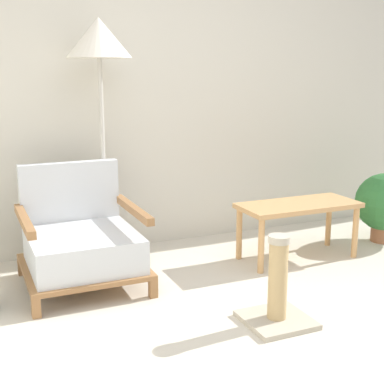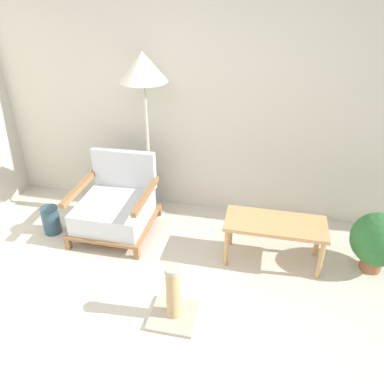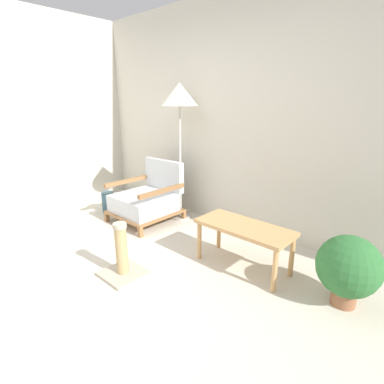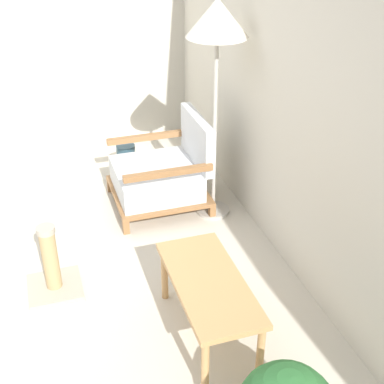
{
  "view_description": "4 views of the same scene",
  "coord_description": "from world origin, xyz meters",
  "px_view_note": "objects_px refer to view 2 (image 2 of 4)",
  "views": [
    {
      "loc": [
        -1.57,
        -1.93,
        1.36
      ],
      "look_at": [
        -0.1,
        1.42,
        0.55
      ],
      "focal_mm": 50.0,
      "sensor_mm": 36.0,
      "label": 1
    },
    {
      "loc": [
        0.55,
        -1.56,
        2.33
      ],
      "look_at": [
        -0.1,
        1.42,
        0.55
      ],
      "focal_mm": 35.0,
      "sensor_mm": 36.0,
      "label": 2
    },
    {
      "loc": [
        2.05,
        -0.93,
        1.53
      ],
      "look_at": [
        -0.1,
        1.42,
        0.55
      ],
      "focal_mm": 28.0,
      "sensor_mm": 36.0,
      "label": 3
    },
    {
      "loc": [
        2.96,
        0.44,
        2.42
      ],
      "look_at": [
        -0.1,
        1.42,
        0.55
      ],
      "focal_mm": 50.0,
      "sensor_mm": 36.0,
      "label": 4
    }
  ],
  "objects_px": {
    "coffee_table": "(275,228)",
    "potted_plant": "(378,240)",
    "scratching_post": "(173,301)",
    "floor_lamp": "(143,75)",
    "armchair": "(116,206)",
    "vase": "(51,220)"
  },
  "relations": [
    {
      "from": "armchair",
      "to": "coffee_table",
      "type": "xyz_separation_m",
      "value": [
        1.59,
        -0.15,
        0.08
      ]
    },
    {
      "from": "vase",
      "to": "scratching_post",
      "type": "relative_size",
      "value": 0.57
    },
    {
      "from": "coffee_table",
      "to": "potted_plant",
      "type": "distance_m",
      "value": 0.89
    },
    {
      "from": "armchair",
      "to": "vase",
      "type": "height_order",
      "value": "armchair"
    },
    {
      "from": "vase",
      "to": "potted_plant",
      "type": "height_order",
      "value": "potted_plant"
    },
    {
      "from": "scratching_post",
      "to": "floor_lamp",
      "type": "bearing_deg",
      "value": 114.02
    },
    {
      "from": "coffee_table",
      "to": "scratching_post",
      "type": "distance_m",
      "value": 1.14
    },
    {
      "from": "armchair",
      "to": "scratching_post",
      "type": "bearing_deg",
      "value": -49.18
    },
    {
      "from": "coffee_table",
      "to": "vase",
      "type": "relative_size",
      "value": 3.08
    },
    {
      "from": "coffee_table",
      "to": "armchair",
      "type": "bearing_deg",
      "value": 174.67
    },
    {
      "from": "floor_lamp",
      "to": "coffee_table",
      "type": "xyz_separation_m",
      "value": [
        1.33,
        -0.51,
        -1.16
      ]
    },
    {
      "from": "armchair",
      "to": "scratching_post",
      "type": "height_order",
      "value": "armchair"
    },
    {
      "from": "potted_plant",
      "to": "coffee_table",
      "type": "bearing_deg",
      "value": -175.9
    },
    {
      "from": "armchair",
      "to": "vase",
      "type": "relative_size",
      "value": 2.65
    },
    {
      "from": "floor_lamp",
      "to": "potted_plant",
      "type": "bearing_deg",
      "value": -11.43
    },
    {
      "from": "floor_lamp",
      "to": "potted_plant",
      "type": "height_order",
      "value": "floor_lamp"
    },
    {
      "from": "coffee_table",
      "to": "scratching_post",
      "type": "xyz_separation_m",
      "value": [
        -0.72,
        -0.86,
        -0.2
      ]
    },
    {
      "from": "vase",
      "to": "scratching_post",
      "type": "distance_m",
      "value": 1.72
    },
    {
      "from": "coffee_table",
      "to": "scratching_post",
      "type": "relative_size",
      "value": 1.77
    },
    {
      "from": "floor_lamp",
      "to": "potted_plant",
      "type": "xyz_separation_m",
      "value": [
        2.22,
        -0.45,
        -1.21
      ]
    },
    {
      "from": "armchair",
      "to": "floor_lamp",
      "type": "xyz_separation_m",
      "value": [
        0.26,
        0.36,
        1.24
      ]
    },
    {
      "from": "potted_plant",
      "to": "floor_lamp",
      "type": "bearing_deg",
      "value": 168.57
    }
  ]
}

